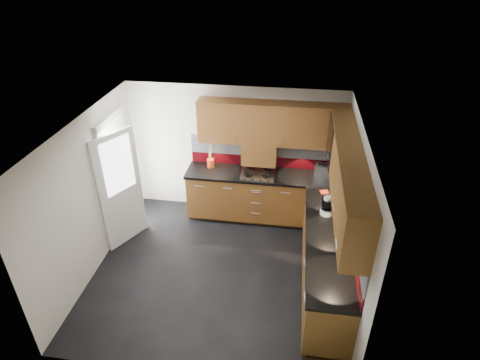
% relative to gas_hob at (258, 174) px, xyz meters
% --- Properties ---
extents(room, '(4.00, 3.80, 2.64)m').
position_rel_gas_hob_xyz_m(room, '(-0.45, -1.47, 0.54)').
color(room, black).
extents(base_cabinets, '(2.70, 3.20, 0.95)m').
position_rel_gas_hob_xyz_m(base_cabinets, '(0.62, -0.75, -0.52)').
color(base_cabinets, brown).
rests_on(base_cabinets, room).
extents(countertop, '(2.72, 3.22, 0.04)m').
position_rel_gas_hob_xyz_m(countertop, '(0.60, -0.77, -0.04)').
color(countertop, black).
rests_on(countertop, base_cabinets).
extents(backsplash, '(2.70, 3.20, 0.54)m').
position_rel_gas_hob_xyz_m(backsplash, '(0.83, -0.54, 0.25)').
color(backsplash, maroon).
rests_on(backsplash, countertop).
extents(upper_cabinets, '(2.50, 3.20, 0.72)m').
position_rel_gas_hob_xyz_m(upper_cabinets, '(0.78, -0.69, 0.88)').
color(upper_cabinets, brown).
rests_on(upper_cabinets, room).
extents(extractor_hood, '(0.60, 0.33, 0.40)m').
position_rel_gas_hob_xyz_m(extractor_hood, '(0.00, 0.17, 0.32)').
color(extractor_hood, brown).
rests_on(extractor_hood, room).
extents(glass_cabinet, '(0.32, 0.80, 0.66)m').
position_rel_gas_hob_xyz_m(glass_cabinet, '(1.26, -0.40, 0.91)').
color(glass_cabinet, black).
rests_on(glass_cabinet, room).
extents(back_door, '(0.42, 1.19, 2.04)m').
position_rel_gas_hob_xyz_m(back_door, '(-2.23, -0.72, 0.08)').
color(back_door, white).
rests_on(back_door, room).
extents(gas_hob, '(0.58, 0.51, 0.05)m').
position_rel_gas_hob_xyz_m(gas_hob, '(0.00, 0.00, 0.00)').
color(gas_hob, silver).
rests_on(gas_hob, countertop).
extents(utensil_pot, '(0.13, 0.13, 0.45)m').
position_rel_gas_hob_xyz_m(utensil_pot, '(-0.87, 0.15, 0.08)').
color(utensil_pot, '#D24513').
rests_on(utensil_pot, countertop).
extents(toaster, '(0.32, 0.25, 0.20)m').
position_rel_gas_hob_xyz_m(toaster, '(1.12, 0.13, 0.08)').
color(toaster, silver).
rests_on(toaster, countertop).
extents(food_processor, '(0.18, 0.18, 0.30)m').
position_rel_gas_hob_xyz_m(food_processor, '(1.13, -1.04, 0.12)').
color(food_processor, white).
rests_on(food_processor, countertop).
extents(paper_towel, '(0.16, 0.16, 0.28)m').
position_rel_gas_hob_xyz_m(paper_towel, '(1.27, -0.62, 0.12)').
color(paper_towel, white).
rests_on(paper_towel, countertop).
extents(orange_cloth, '(0.16, 0.15, 0.01)m').
position_rel_gas_hob_xyz_m(orange_cloth, '(1.13, -0.43, -0.01)').
color(orange_cloth, '#EE3E1A').
rests_on(orange_cloth, countertop).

